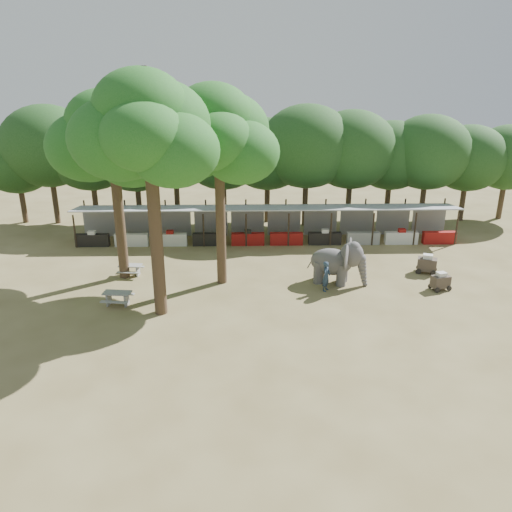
{
  "coord_description": "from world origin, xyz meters",
  "views": [
    {
      "loc": [
        -1.64,
        -21.5,
        11.61
      ],
      "look_at": [
        -1.0,
        5.0,
        2.0
      ],
      "focal_mm": 35.0,
      "sensor_mm": 36.0,
      "label": 1
    }
  ],
  "objects_px": {
    "yard_tree_center": "(146,131)",
    "cart_back": "(427,264)",
    "yard_tree_left": "(110,140)",
    "handler": "(326,276)",
    "elephant": "(338,262)",
    "picnic_table_far": "(131,268)",
    "picnic_table_near": "(117,297)",
    "cart_front": "(441,281)",
    "yard_tree_back": "(216,136)"
  },
  "relations": [
    {
      "from": "yard_tree_left",
      "to": "yard_tree_center",
      "type": "distance_m",
      "value": 5.92
    },
    {
      "from": "yard_tree_back",
      "to": "cart_front",
      "type": "relative_size",
      "value": 9.08
    },
    {
      "from": "yard_tree_center",
      "to": "yard_tree_back",
      "type": "xyz_separation_m",
      "value": [
        3.0,
        4.0,
        -0.67
      ]
    },
    {
      "from": "yard_tree_center",
      "to": "elephant",
      "type": "bearing_deg",
      "value": 19.58
    },
    {
      "from": "yard_tree_back",
      "to": "cart_back",
      "type": "distance_m",
      "value": 15.11
    },
    {
      "from": "cart_back",
      "to": "picnic_table_near",
      "type": "bearing_deg",
      "value": -145.75
    },
    {
      "from": "cart_front",
      "to": "cart_back",
      "type": "relative_size",
      "value": 0.86
    },
    {
      "from": "handler",
      "to": "picnic_table_far",
      "type": "height_order",
      "value": "handler"
    },
    {
      "from": "yard_tree_back",
      "to": "cart_back",
      "type": "xyz_separation_m",
      "value": [
        12.82,
        0.97,
        -7.94
      ]
    },
    {
      "from": "yard_tree_center",
      "to": "cart_front",
      "type": "bearing_deg",
      "value": 8.63
    },
    {
      "from": "handler",
      "to": "cart_back",
      "type": "xyz_separation_m",
      "value": [
        6.7,
        2.53,
        -0.28
      ]
    },
    {
      "from": "handler",
      "to": "cart_front",
      "type": "xyz_separation_m",
      "value": [
        6.58,
        -0.06,
        -0.35
      ]
    },
    {
      "from": "cart_front",
      "to": "yard_tree_back",
      "type": "bearing_deg",
      "value": 156.85
    },
    {
      "from": "yard_tree_center",
      "to": "cart_back",
      "type": "bearing_deg",
      "value": 17.45
    },
    {
      "from": "yard_tree_center",
      "to": "handler",
      "type": "bearing_deg",
      "value": 14.98
    },
    {
      "from": "picnic_table_far",
      "to": "yard_tree_back",
      "type": "bearing_deg",
      "value": -4.6
    },
    {
      "from": "yard_tree_center",
      "to": "picnic_table_far",
      "type": "height_order",
      "value": "yard_tree_center"
    },
    {
      "from": "picnic_table_near",
      "to": "cart_back",
      "type": "height_order",
      "value": "cart_back"
    },
    {
      "from": "yard_tree_center",
      "to": "picnic_table_far",
      "type": "relative_size",
      "value": 8.05
    },
    {
      "from": "picnic_table_near",
      "to": "elephant",
      "type": "bearing_deg",
      "value": 19.35
    },
    {
      "from": "yard_tree_left",
      "to": "handler",
      "type": "height_order",
      "value": "yard_tree_left"
    },
    {
      "from": "yard_tree_left",
      "to": "elephant",
      "type": "distance_m",
      "value": 14.76
    },
    {
      "from": "yard_tree_back",
      "to": "cart_back",
      "type": "relative_size",
      "value": 7.79
    },
    {
      "from": "yard_tree_left",
      "to": "cart_back",
      "type": "xyz_separation_m",
      "value": [
        18.82,
        -0.03,
        -7.6
      ]
    },
    {
      "from": "cart_front",
      "to": "cart_back",
      "type": "xyz_separation_m",
      "value": [
        0.11,
        2.59,
        0.07
      ]
    },
    {
      "from": "yard_tree_center",
      "to": "cart_back",
      "type": "xyz_separation_m",
      "value": [
        15.82,
        4.97,
        -8.61
      ]
    },
    {
      "from": "handler",
      "to": "picnic_table_near",
      "type": "distance_m",
      "value": 11.58
    },
    {
      "from": "yard_tree_back",
      "to": "picnic_table_near",
      "type": "relative_size",
      "value": 7.01
    },
    {
      "from": "yard_tree_center",
      "to": "cart_front",
      "type": "distance_m",
      "value": 18.1
    },
    {
      "from": "picnic_table_far",
      "to": "cart_back",
      "type": "bearing_deg",
      "value": 5.68
    },
    {
      "from": "handler",
      "to": "picnic_table_near",
      "type": "height_order",
      "value": "handler"
    },
    {
      "from": "yard_tree_center",
      "to": "picnic_table_near",
      "type": "relative_size",
      "value": 7.43
    },
    {
      "from": "cart_front",
      "to": "yard_tree_center",
      "type": "bearing_deg",
      "value": 172.73
    },
    {
      "from": "cart_back",
      "to": "handler",
      "type": "bearing_deg",
      "value": -138.01
    },
    {
      "from": "elephant",
      "to": "cart_back",
      "type": "xyz_separation_m",
      "value": [
        5.84,
        1.42,
        -0.72
      ]
    },
    {
      "from": "elephant",
      "to": "picnic_table_far",
      "type": "distance_m",
      "value": 12.63
    },
    {
      "from": "picnic_table_far",
      "to": "cart_front",
      "type": "height_order",
      "value": "cart_front"
    },
    {
      "from": "handler",
      "to": "elephant",
      "type": "bearing_deg",
      "value": -7.01
    },
    {
      "from": "yard_tree_back",
      "to": "picnic_table_near",
      "type": "xyz_separation_m",
      "value": [
        -5.33,
        -3.21,
        -8.06
      ]
    },
    {
      "from": "handler",
      "to": "cart_back",
      "type": "relative_size",
      "value": 1.2
    },
    {
      "from": "yard_tree_left",
      "to": "picnic_table_far",
      "type": "relative_size",
      "value": 7.37
    },
    {
      "from": "yard_tree_left",
      "to": "yard_tree_back",
      "type": "bearing_deg",
      "value": -9.46
    },
    {
      "from": "yard_tree_back",
      "to": "handler",
      "type": "height_order",
      "value": "yard_tree_back"
    },
    {
      "from": "cart_front",
      "to": "elephant",
      "type": "bearing_deg",
      "value": 152.57
    },
    {
      "from": "handler",
      "to": "cart_front",
      "type": "relative_size",
      "value": 1.4
    },
    {
      "from": "elephant",
      "to": "picnic_table_far",
      "type": "height_order",
      "value": "elephant"
    },
    {
      "from": "picnic_table_near",
      "to": "picnic_table_far",
      "type": "height_order",
      "value": "picnic_table_near"
    },
    {
      "from": "picnic_table_far",
      "to": "cart_front",
      "type": "xyz_separation_m",
      "value": [
        18.24,
        -2.63,
        0.08
      ]
    },
    {
      "from": "cart_front",
      "to": "cart_back",
      "type": "height_order",
      "value": "cart_back"
    },
    {
      "from": "yard_tree_back",
      "to": "yard_tree_left",
      "type": "bearing_deg",
      "value": 170.54
    }
  ]
}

